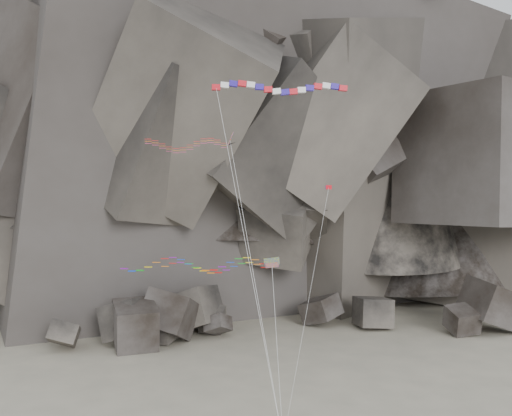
{
  "coord_description": "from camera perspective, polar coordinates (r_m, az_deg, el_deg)",
  "views": [
    {
      "loc": [
        -5.57,
        -51.11,
        22.04
      ],
      "look_at": [
        -0.07,
        6.0,
        20.19
      ],
      "focal_mm": 40.0,
      "sensor_mm": 36.0,
      "label": 1
    }
  ],
  "objects": [
    {
      "name": "pennant_kite",
      "position": [
        50.4,
        6.39,
        -2.78
      ],
      "size": [
        5.23,
        5.81,
        20.75
      ],
      "rotation": [
        0.0,
        0.0,
        0.27
      ],
      "color": "red",
      "rests_on": "ground"
    },
    {
      "name": "parafoil_kite",
      "position": [
        54.99,
        -6.5,
        -5.6
      ],
      "size": [
        15.68,
        10.38,
        13.96
      ],
      "rotation": [
        0.0,
        0.0,
        -0.02
      ],
      "color": "#B4CB0B",
      "rests_on": "ground"
    },
    {
      "name": "banner_kite",
      "position": [
        51.63,
        2.42,
        11.79
      ],
      "size": [
        12.16,
        6.32,
        29.97
      ],
      "rotation": [
        0.0,
        0.0,
        0.03
      ],
      "color": "red",
      "rests_on": "ground"
    },
    {
      "name": "boulder_field",
      "position": [
        86.56,
        1.19,
        -11.22
      ],
      "size": [
        71.68,
        18.94,
        8.83
      ],
      "color": "#47423F",
      "rests_on": "ground"
    },
    {
      "name": "headland",
      "position": [
        122.87,
        -2.88,
        11.19
      ],
      "size": [
        110.0,
        70.0,
        84.0
      ],
      "primitive_type": null,
      "color": "#5A524A",
      "rests_on": "ground"
    },
    {
      "name": "delta_kite",
      "position": [
        51.73,
        -7.21,
        6.36
      ],
      "size": [
        11.83,
        8.16,
        25.7
      ],
      "rotation": [
        0.0,
        0.0,
        -0.13
      ],
      "color": "red",
      "rests_on": "ground"
    }
  ]
}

